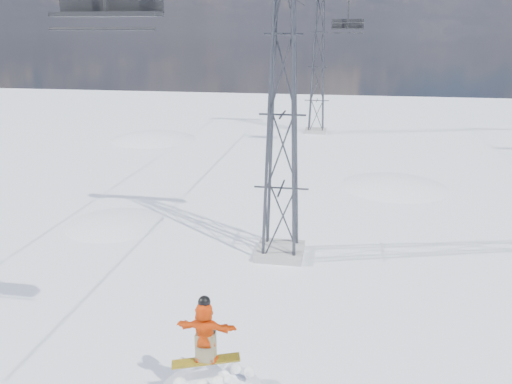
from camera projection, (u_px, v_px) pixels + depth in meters
The scene contains 5 objects.
snow_terrain at pixel (224, 293), 35.76m from camera, with size 39.00×37.00×22.00m.
lift_tower_near at pixel (282, 116), 17.81m from camera, with size 5.20×1.80×11.43m.
lift_tower_far at pixel (318, 67), 41.26m from camera, with size 5.20×1.80×11.43m.
lift_chair_near at pixel (107, 2), 8.97m from camera, with size 2.01×0.58×2.50m.
lift_chair_mid at pixel (348, 25), 33.35m from camera, with size 2.14×0.62×2.66m.
Camera 1 is at (2.86, -9.70, 8.35)m, focal length 35.00 mm.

